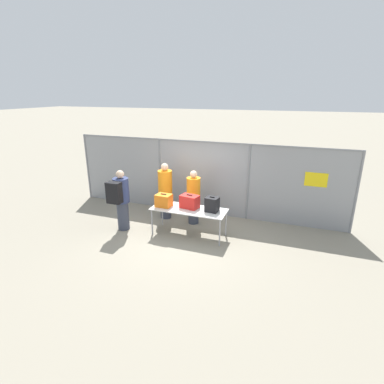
{
  "coord_description": "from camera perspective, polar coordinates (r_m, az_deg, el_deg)",
  "views": [
    {
      "loc": [
        2.86,
        -6.91,
        3.79
      ],
      "look_at": [
        0.06,
        0.73,
        1.05
      ],
      "focal_mm": 28.0,
      "sensor_mm": 36.0,
      "label": 1
    }
  ],
  "objects": [
    {
      "name": "traveler_hooded",
      "position": [
        8.58,
        -13.47,
        -1.16
      ],
      "size": [
        0.43,
        0.67,
        1.75
      ],
      "rotation": [
        0.0,
        0.0,
        -0.25
      ],
      "color": "#383D4C",
      "rests_on": "ground_plane"
    },
    {
      "name": "security_worker_far",
      "position": [
        9.24,
        -5.1,
        0.34
      ],
      "size": [
        0.43,
        0.43,
        1.75
      ],
      "rotation": [
        0.0,
        0.0,
        3.66
      ],
      "color": "#383D4C",
      "rests_on": "ground_plane"
    },
    {
      "name": "security_worker_near",
      "position": [
        8.83,
        0.29,
        -0.89
      ],
      "size": [
        0.4,
        0.4,
        1.63
      ],
      "rotation": [
        0.0,
        0.0,
        3.24
      ],
      "color": "#383D4C",
      "rests_on": "ground_plane"
    },
    {
      "name": "suitcase_black",
      "position": [
        7.9,
        3.85,
        -2.37
      ],
      "size": [
        0.36,
        0.32,
        0.41
      ],
      "color": "black",
      "rests_on": "inspection_table"
    },
    {
      "name": "ground_plane",
      "position": [
        8.38,
        -2.1,
        -8.28
      ],
      "size": [
        120.0,
        120.0,
        0.0
      ],
      "primitive_type": "plane",
      "color": "gray"
    },
    {
      "name": "fence_section",
      "position": [
        9.51,
        2.02,
        2.98
      ],
      "size": [
        8.89,
        0.07,
        2.35
      ],
      "color": "gray",
      "rests_on": "ground_plane"
    },
    {
      "name": "suitcase_orange",
      "position": [
        8.27,
        -5.4,
        -1.61
      ],
      "size": [
        0.43,
        0.34,
        0.37
      ],
      "color": "orange",
      "rests_on": "inspection_table"
    },
    {
      "name": "inspection_table",
      "position": [
        8.13,
        -0.6,
        -3.59
      ],
      "size": [
        2.05,
        0.78,
        0.77
      ],
      "color": "silver",
      "rests_on": "ground_plane"
    },
    {
      "name": "utility_trailer",
      "position": [
        12.13,
        8.93,
        2.02
      ],
      "size": [
        4.55,
        2.02,
        0.62
      ],
      "color": "#B2B2B7",
      "rests_on": "ground_plane"
    },
    {
      "name": "suitcase_red",
      "position": [
        8.14,
        -0.47,
        -1.83
      ],
      "size": [
        0.53,
        0.4,
        0.38
      ],
      "color": "red",
      "rests_on": "inspection_table"
    }
  ]
}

